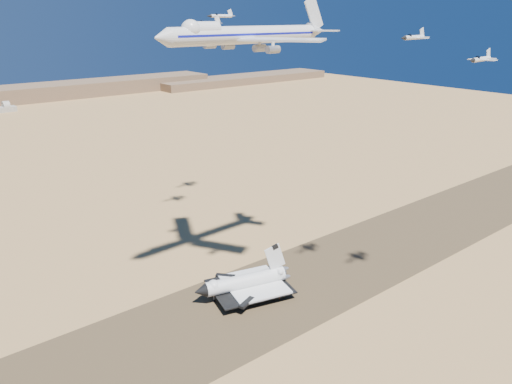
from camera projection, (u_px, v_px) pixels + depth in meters
ground at (237, 311)px, 179.00m from camera, size 1200.00×1200.00×0.00m
runway at (237, 311)px, 178.99m from camera, size 600.00×50.00×0.06m
ridgeline at (17, 97)px, 601.13m from camera, size 960.00×90.00×18.00m
shuttle at (245, 283)px, 187.67m from camera, size 38.35×29.61×18.78m
carrier_747 at (242, 35)px, 163.39m from camera, size 72.56×56.27×18.10m
crew_a at (266, 292)px, 189.81m from camera, size 0.50×0.65×1.58m
crew_b at (273, 293)px, 188.61m from camera, size 0.89×0.88×1.63m
crew_c at (279, 297)px, 185.87m from camera, size 1.02×1.07×1.67m
chase_jet_a at (413, 37)px, 153.25m from camera, size 14.12×7.74×3.52m
chase_jet_b at (481, 59)px, 149.59m from camera, size 14.87×8.16×3.71m
chase_jet_c at (207, 23)px, 212.31m from camera, size 14.72×7.93×3.66m
chase_jet_d at (221, 16)px, 234.35m from camera, size 15.90×8.62×3.96m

